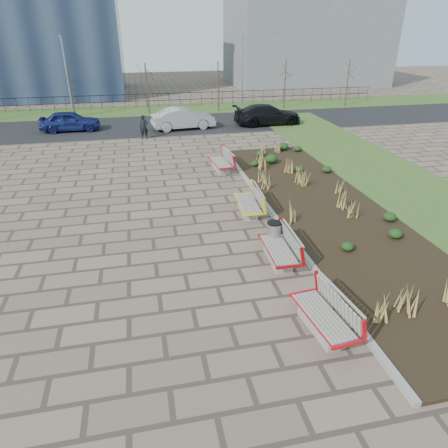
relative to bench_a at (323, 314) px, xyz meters
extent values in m
plane|color=#735C4F|center=(-3.00, 1.49, -0.50)|extent=(120.00, 120.00, 0.00)
cube|color=black|center=(3.25, 6.49, -0.45)|extent=(4.50, 18.00, 0.10)
cube|color=gray|center=(0.92, 6.49, -0.42)|extent=(0.16, 18.00, 0.15)
cube|color=#33511E|center=(8.00, 6.49, -0.48)|extent=(5.00, 38.00, 0.04)
cube|color=#33511E|center=(-3.00, 29.49, -0.48)|extent=(80.00, 5.00, 0.04)
cube|color=black|center=(-3.00, 23.49, -0.49)|extent=(80.00, 7.00, 0.02)
cylinder|color=#B2B2B7|center=(0.12, 4.12, -0.02)|extent=(0.46, 0.46, 0.95)
imported|color=black|center=(-3.63, 19.62, 0.28)|extent=(0.58, 0.38, 1.56)
imported|color=navy|center=(-8.65, 22.96, 0.21)|extent=(4.08, 1.66, 1.39)
imported|color=#93949A|center=(-0.78, 21.90, 0.26)|extent=(4.67, 2.10, 1.49)
imported|color=black|center=(5.58, 22.00, 0.25)|extent=(5.14, 2.26, 1.47)
cube|color=slate|center=(17.00, 43.49, 4.50)|extent=(18.00, 12.00, 10.00)
camera|label=1|loc=(-3.96, -7.01, 6.30)|focal=32.00mm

